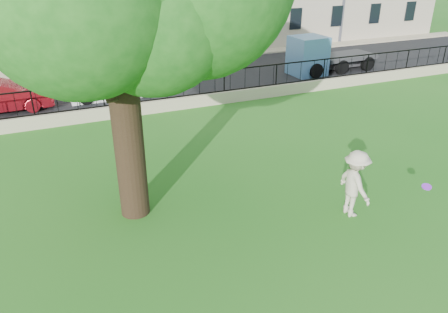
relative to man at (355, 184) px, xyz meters
name	(u,v)px	position (x,y,z in m)	size (l,w,h in m)	color
ground	(298,252)	(-2.41, -0.94, -1.03)	(120.00, 120.00, 0.00)	#206A19
retaining_wall	(168,104)	(-2.41, 11.06, -0.73)	(50.00, 0.40, 0.60)	tan
iron_railing	(167,88)	(-2.41, 11.06, 0.12)	(50.00, 0.05, 1.13)	black
street	(145,85)	(-2.41, 15.76, -1.02)	(60.00, 9.00, 0.01)	black
sidewalk	(126,64)	(-2.41, 20.96, -0.97)	(60.00, 1.40, 0.12)	tan
man	(355,184)	(0.00, 0.00, 0.00)	(1.33, 0.76, 2.06)	beige
frisbee	(427,187)	(1.59, -1.11, 0.13)	(0.27, 0.27, 0.03)	#9528E3
red_sedan	(1,97)	(-9.82, 13.98, -0.26)	(1.63, 4.67, 1.54)	maroon
white_van	(113,79)	(-4.41, 14.41, -0.07)	(4.56, 1.78, 1.92)	white
blue_truck	(331,53)	(9.30, 14.22, 0.14)	(5.59, 1.98, 2.34)	#4E82B9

